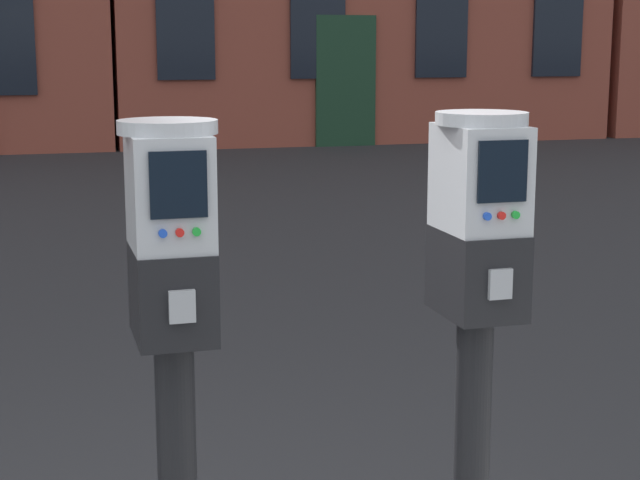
% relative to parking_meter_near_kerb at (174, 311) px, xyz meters
% --- Properties ---
extents(parking_meter_near_kerb, '(0.22, 0.25, 1.36)m').
position_rel_parking_meter_near_kerb_xyz_m(parking_meter_near_kerb, '(0.00, 0.00, 0.00)').
color(parking_meter_near_kerb, black).
rests_on(parking_meter_near_kerb, sidewalk_slab).
extents(parking_meter_twin_adjacent, '(0.22, 0.25, 1.37)m').
position_rel_parking_meter_near_kerb_xyz_m(parking_meter_twin_adjacent, '(0.72, 0.00, 0.00)').
color(parking_meter_twin_adjacent, black).
rests_on(parking_meter_twin_adjacent, sidewalk_slab).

